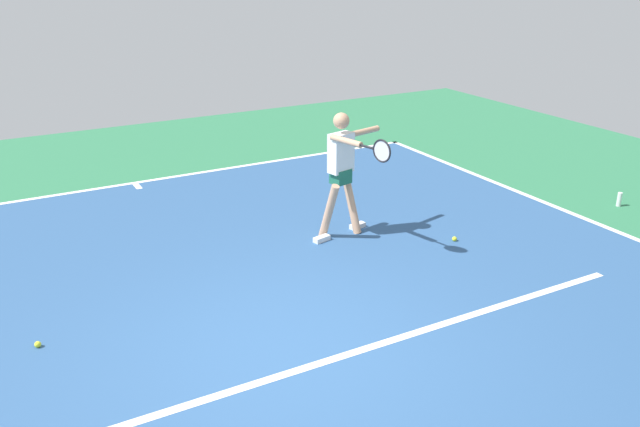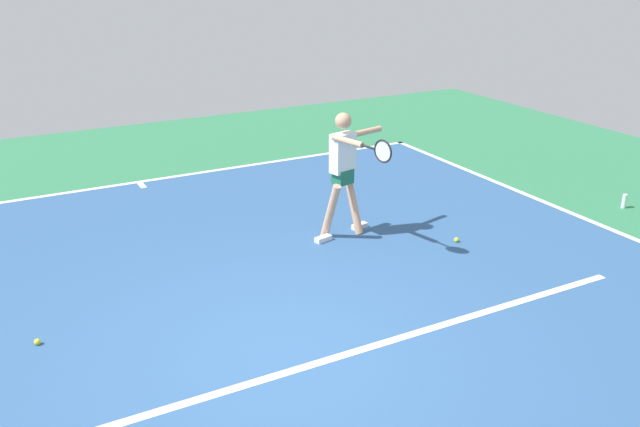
# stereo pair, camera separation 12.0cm
# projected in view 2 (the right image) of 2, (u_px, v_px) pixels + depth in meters

# --- Properties ---
(ground_plane) EXTENTS (20.31, 20.31, 0.00)m
(ground_plane) POSITION_uv_depth(u_px,v_px,m) (289.00, 354.00, 6.59)
(ground_plane) COLOR #2D754C
(court_surface) EXTENTS (10.94, 12.06, 0.00)m
(court_surface) POSITION_uv_depth(u_px,v_px,m) (289.00, 353.00, 6.59)
(court_surface) COLOR #2D5484
(court_surface) RESTS_ON ground_plane
(court_line_baseline_near) EXTENTS (10.94, 0.10, 0.01)m
(court_line_baseline_near) POSITION_uv_depth(u_px,v_px,m) (139.00, 182.00, 11.50)
(court_line_baseline_near) COLOR white
(court_line_baseline_near) RESTS_ON ground_plane
(court_line_service) EXTENTS (8.21, 0.10, 0.01)m
(court_line_service) POSITION_uv_depth(u_px,v_px,m) (302.00, 368.00, 6.36)
(court_line_service) COLOR white
(court_line_service) RESTS_ON ground_plane
(court_line_centre_mark) EXTENTS (0.10, 0.30, 0.01)m
(court_line_centre_mark) POSITION_uv_depth(u_px,v_px,m) (142.00, 185.00, 11.33)
(court_line_centre_mark) COLOR white
(court_line_centre_mark) RESTS_ON ground_plane
(tennis_player) EXTENTS (1.16, 1.29, 1.75)m
(tennis_player) POSITION_uv_depth(u_px,v_px,m) (345.00, 167.00, 8.98)
(tennis_player) COLOR tan
(tennis_player) RESTS_ON ground_plane
(tennis_ball_by_sideline) EXTENTS (0.07, 0.07, 0.07)m
(tennis_ball_by_sideline) POSITION_uv_depth(u_px,v_px,m) (37.00, 342.00, 6.72)
(tennis_ball_by_sideline) COLOR yellow
(tennis_ball_by_sideline) RESTS_ON ground_plane
(tennis_ball_far_corner) EXTENTS (0.07, 0.07, 0.07)m
(tennis_ball_far_corner) POSITION_uv_depth(u_px,v_px,m) (456.00, 240.00, 9.11)
(tennis_ball_far_corner) COLOR yellow
(tennis_ball_far_corner) RESTS_ON ground_plane
(water_bottle) EXTENTS (0.07, 0.07, 0.22)m
(water_bottle) POSITION_uv_depth(u_px,v_px,m) (624.00, 201.00, 10.30)
(water_bottle) COLOR white
(water_bottle) RESTS_ON ground_plane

